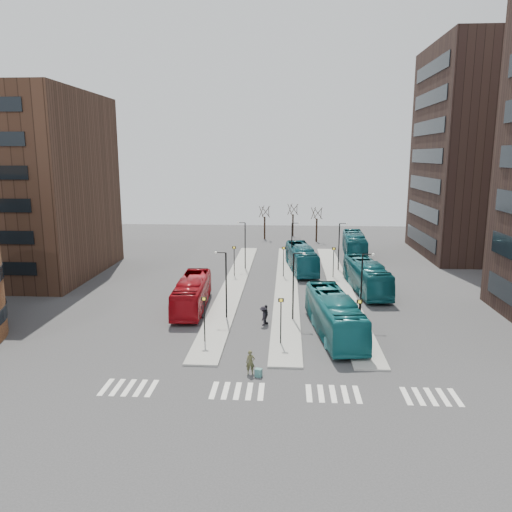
# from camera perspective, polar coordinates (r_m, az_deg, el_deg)

# --- Properties ---
(ground) EXTENTS (160.00, 160.00, 0.00)m
(ground) POSITION_cam_1_polar(r_m,az_deg,el_deg) (29.07, -0.90, -18.75)
(ground) COLOR #313134
(ground) RESTS_ON ground
(island_left) EXTENTS (2.50, 45.00, 0.15)m
(island_left) POSITION_cam_1_polar(r_m,az_deg,el_deg) (57.25, -2.52, -3.27)
(island_left) COLOR gray
(island_left) RESTS_ON ground
(island_mid) EXTENTS (2.50, 45.00, 0.15)m
(island_mid) POSITION_cam_1_polar(r_m,az_deg,el_deg) (56.93, 3.51, -3.37)
(island_mid) COLOR gray
(island_mid) RESTS_ON ground
(island_right) EXTENTS (2.50, 45.00, 0.15)m
(island_right) POSITION_cam_1_polar(r_m,az_deg,el_deg) (57.24, 9.54, -3.43)
(island_right) COLOR gray
(island_right) RESTS_ON ground
(suitcase) EXTENTS (0.53, 0.46, 0.56)m
(suitcase) POSITION_cam_1_polar(r_m,az_deg,el_deg) (34.39, 0.28, -13.19)
(suitcase) COLOR #1A2094
(suitcase) RESTS_ON ground
(red_bus) EXTENTS (3.07, 11.05, 3.05)m
(red_bus) POSITION_cam_1_polar(r_m,az_deg,el_deg) (48.62, -7.32, -4.27)
(red_bus) COLOR #9C0C14
(red_bus) RESTS_ON ground
(teal_bus_a) EXTENTS (4.40, 12.32, 3.36)m
(teal_bus_a) POSITION_cam_1_polar(r_m,az_deg,el_deg) (41.91, 8.92, -6.68)
(teal_bus_a) COLOR #15646A
(teal_bus_a) RESTS_ON ground
(teal_bus_b) EXTENTS (4.18, 11.95, 3.26)m
(teal_bus_b) POSITION_cam_1_polar(r_m,az_deg,el_deg) (64.19, 5.21, -0.27)
(teal_bus_b) COLOR #135461
(teal_bus_b) RESTS_ON ground
(teal_bus_c) EXTENTS (3.90, 12.10, 3.31)m
(teal_bus_c) POSITION_cam_1_polar(r_m,az_deg,el_deg) (55.72, 12.51, -2.28)
(teal_bus_c) COLOR #12545C
(teal_bus_c) RESTS_ON ground
(teal_bus_d) EXTENTS (3.48, 12.27, 3.38)m
(teal_bus_d) POSITION_cam_1_polar(r_m,az_deg,el_deg) (74.89, 11.18, 1.30)
(teal_bus_d) COLOR #13545F
(teal_bus_d) RESTS_ON ground
(traveller) EXTENTS (0.65, 0.47, 1.67)m
(traveller) POSITION_cam_1_polar(r_m,az_deg,el_deg) (34.54, -0.64, -12.07)
(traveller) COLOR #49492C
(traveller) RESTS_ON ground
(commuter_a) EXTENTS (0.78, 0.63, 1.56)m
(commuter_a) POSITION_cam_1_polar(r_m,az_deg,el_deg) (46.06, -6.49, -6.11)
(commuter_a) COLOR black
(commuter_a) RESTS_ON ground
(commuter_b) EXTENTS (0.53, 1.05, 1.72)m
(commuter_b) POSITION_cam_1_polar(r_m,az_deg,el_deg) (44.20, 1.15, -6.69)
(commuter_b) COLOR black
(commuter_b) RESTS_ON ground
(commuter_c) EXTENTS (0.69, 1.13, 1.70)m
(commuter_c) POSITION_cam_1_polar(r_m,az_deg,el_deg) (43.84, 0.83, -6.85)
(commuter_c) COLOR black
(commuter_c) RESTS_ON ground
(crosswalk_stripes) EXTENTS (22.35, 2.40, 0.01)m
(crosswalk_stripes) POSITION_cam_1_polar(r_m,az_deg,el_deg) (32.51, 2.87, -15.28)
(crosswalk_stripes) COLOR silver
(crosswalk_stripes) RESTS_ON ground
(tower_far) EXTENTS (20.12, 20.00, 30.00)m
(tower_far) POSITION_cam_1_polar(r_m,az_deg,el_deg) (80.79, 25.88, 10.60)
(tower_far) COLOR #2E1E19
(tower_far) RESTS_ON ground
(sign_poles) EXTENTS (12.45, 22.12, 3.65)m
(sign_poles) POSITION_cam_1_polar(r_m,az_deg,el_deg) (49.57, 3.05, -2.83)
(sign_poles) COLOR black
(sign_poles) RESTS_ON ground
(lamp_posts) EXTENTS (14.04, 20.24, 6.12)m
(lamp_posts) POSITION_cam_1_polar(r_m,az_deg,el_deg) (54.18, 4.22, -0.34)
(lamp_posts) COLOR black
(lamp_posts) RESTS_ON ground
(bare_trees) EXTENTS (10.97, 8.14, 5.90)m
(bare_trees) POSITION_cam_1_polar(r_m,az_deg,el_deg) (88.51, 4.04, 3.71)
(bare_trees) COLOR black
(bare_trees) RESTS_ON ground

